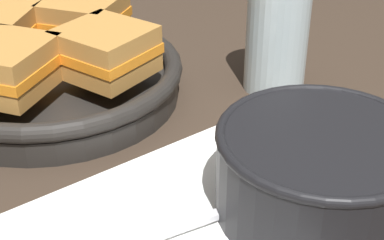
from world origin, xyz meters
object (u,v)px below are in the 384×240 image
object	(u,v)px
sandwich_near_left	(106,51)
drinking_glass	(277,33)
skillet	(54,79)
sandwich_near_right	(84,18)
sandwich_far_right	(6,66)
spoon	(231,209)
soup_bowl	(320,168)

from	to	relation	value
sandwich_near_left	drinking_glass	distance (m)	0.18
skillet	sandwich_near_right	xyz separation A→B (m)	(0.06, 0.04, 0.04)
skillet	sandwich_far_right	world-z (taller)	sandwich_far_right
skillet	spoon	bearing A→B (deg)	-82.69
spoon	skillet	world-z (taller)	skillet
sandwich_near_left	sandwich_near_right	bearing A→B (deg)	77.17
soup_bowl	sandwich_near_right	xyz separation A→B (m)	(-0.04, 0.32, 0.02)
sandwich_far_right	drinking_glass	distance (m)	0.27
soup_bowl	skillet	distance (m)	0.30
spoon	sandwich_near_left	size ratio (longest dim) A/B	1.42
skillet	sandwich_near_left	world-z (taller)	sandwich_near_left
sandwich_near_left	sandwich_far_right	distance (m)	0.09
soup_bowl	skillet	bearing A→B (deg)	107.69
sandwich_near_right	sandwich_far_right	size ratio (longest dim) A/B	1.00
soup_bowl	sandwich_far_right	size ratio (longest dim) A/B	1.42
soup_bowl	sandwich_far_right	distance (m)	0.29
soup_bowl	spoon	bearing A→B (deg)	152.67
sandwich_near_left	spoon	bearing A→B (deg)	-90.58
skillet	sandwich_far_right	size ratio (longest dim) A/B	2.39
soup_bowl	spoon	xyz separation A→B (m)	(-0.06, 0.03, -0.03)
sandwich_far_right	sandwich_near_right	bearing A→B (deg)	32.17
spoon	sandwich_far_right	xyz separation A→B (m)	(-0.09, 0.22, 0.06)
skillet	sandwich_near_left	size ratio (longest dim) A/B	2.59
soup_bowl	sandwich_near_left	world-z (taller)	sandwich_near_left
sandwich_near_left	sandwich_near_right	size ratio (longest dim) A/B	0.92
spoon	drinking_glass	xyz separation A→B (m)	(0.17, 0.15, 0.06)
spoon	drinking_glass	distance (m)	0.23
sandwich_near_left	sandwich_far_right	size ratio (longest dim) A/B	0.92
drinking_glass	soup_bowl	bearing A→B (deg)	-122.56
soup_bowl	sandwich_near_left	xyz separation A→B (m)	(-0.06, 0.23, 0.02)
spoon	sandwich_near_right	bearing A→B (deg)	92.18
drinking_glass	sandwich_near_left	bearing A→B (deg)	162.08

